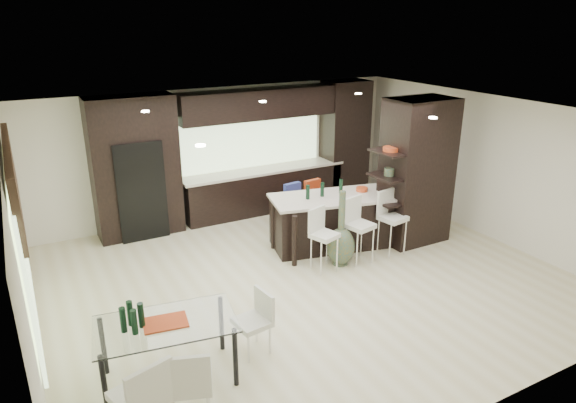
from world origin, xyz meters
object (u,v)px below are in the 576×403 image
stool_left (324,246)px  stool_right (392,229)px  bench (310,213)px  chair_far (141,402)px  kitchen_island (334,221)px  chair_end (252,326)px  chair_near (189,386)px  stool_mid (359,237)px  dining_table (168,351)px  floor_vase (341,228)px

stool_left → stool_right: 1.42m
stool_right → stool_left: bearing=169.3°
bench → chair_far: (-4.41, -4.09, 0.19)m
kitchen_island → chair_far: size_ratio=2.54×
stool_left → chair_end: size_ratio=1.16×
kitchen_island → chair_end: size_ratio=3.06×
kitchen_island → bench: bearing=95.9°
chair_near → chair_far: 0.49m
stool_left → chair_far: (-3.57, -2.24, 0.02)m
stool_mid → dining_table: stool_mid is taller
dining_table → chair_end: 1.08m
bench → stool_left: bearing=-121.9°
kitchen_island → stool_mid: size_ratio=2.49×
stool_left → dining_table: bearing=-172.7°
bench → dining_table: bearing=-147.2°
stool_right → floor_vase: size_ratio=0.71×
stool_left → chair_end: 2.48m
chair_end → chair_far: bearing=108.7°
stool_right → chair_end: stool_right is taller
kitchen_island → stool_right: size_ratio=2.47×
chair_near → chair_far: (-0.49, -0.01, 0.01)m
stool_mid → chair_end: (-2.71, -1.46, -0.09)m
floor_vase → chair_far: (-3.95, -2.30, -0.21)m
stool_mid → chair_near: (-3.79, -2.22, -0.02)m
dining_table → bench: bearing=49.2°
stool_left → chair_near: (-3.08, -2.23, 0.01)m
kitchen_island → chair_far: kitchen_island is taller
kitchen_island → chair_end: kitchen_island is taller
stool_mid → floor_vase: 0.40m
stool_left → chair_far: bearing=-166.1°
bench → chair_end: chair_end is taller
floor_vase → chair_end: floor_vase is taller
chair_end → stool_right: bearing=-74.6°
dining_table → chair_near: bearing=-81.0°
stool_mid → kitchen_island: bearing=77.0°
stool_left → stool_mid: (0.71, -0.01, 0.03)m
kitchen_island → chair_far: (-4.28, -3.03, -0.03)m
bench → floor_vase: (-0.47, -1.79, 0.40)m
floor_vase → dining_table: bearing=-156.1°
kitchen_island → bench: (0.13, 1.05, -0.22)m
stool_left → dining_table: stool_left is taller
stool_left → bench: (0.84, 1.85, -0.18)m
bench → dining_table: dining_table is taller
dining_table → floor_vase: bearing=32.8°
chair_far → kitchen_island: bearing=18.5°
kitchen_island → chair_far: 5.25m
bench → chair_end: size_ratio=1.81×
stool_left → stool_mid: stool_mid is taller
stool_left → dining_table: size_ratio=0.56×
stool_left → chair_end: stool_left is taller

